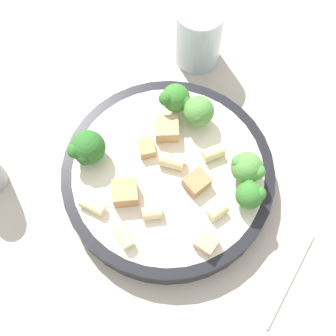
{
  "coord_description": "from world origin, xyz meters",
  "views": [
    {
      "loc": [
        -0.11,
        -0.17,
        0.52
      ],
      "look_at": [
        0.0,
        0.0,
        0.04
      ],
      "focal_mm": 50.0,
      "sensor_mm": 36.0,
      "label": 1
    }
  ],
  "objects_px": {
    "broccoli_floret_0": "(175,99)",
    "spoon": "(261,332)",
    "broccoli_floret_3": "(87,148)",
    "rigatoni_4": "(213,153)",
    "rigatoni_5": "(217,211)",
    "drinking_glass": "(198,38)",
    "chicken_chunk_1": "(126,194)",
    "chicken_chunk_3": "(167,129)",
    "rigatoni_1": "(152,213)",
    "chicken_chunk_2": "(207,243)",
    "broccoli_floret_1": "(198,112)",
    "chicken_chunk_0": "(197,182)",
    "rigatoni_0": "(93,206)",
    "broccoli_floret_4": "(251,195)",
    "broccoli_floret_2": "(247,168)",
    "rigatoni_3": "(172,161)",
    "chicken_chunk_4": "(147,148)",
    "pasta_bowl": "(168,176)",
    "rigatoni_2": "(124,236)"
  },
  "relations": [
    {
      "from": "chicken_chunk_3",
      "to": "rigatoni_2",
      "type": "bearing_deg",
      "value": -142.04
    },
    {
      "from": "broccoli_floret_0",
      "to": "spoon",
      "type": "xyz_separation_m",
      "value": [
        -0.06,
        -0.26,
        -0.05
      ]
    },
    {
      "from": "broccoli_floret_3",
      "to": "chicken_chunk_4",
      "type": "bearing_deg",
      "value": -24.88
    },
    {
      "from": "chicken_chunk_4",
      "to": "rigatoni_4",
      "type": "bearing_deg",
      "value": -37.65
    },
    {
      "from": "chicken_chunk_1",
      "to": "chicken_chunk_3",
      "type": "distance_m",
      "value": 0.09
    },
    {
      "from": "chicken_chunk_0",
      "to": "chicken_chunk_3",
      "type": "distance_m",
      "value": 0.07
    },
    {
      "from": "broccoli_floret_2",
      "to": "drinking_glass",
      "type": "height_order",
      "value": "drinking_glass"
    },
    {
      "from": "drinking_glass",
      "to": "rigatoni_3",
      "type": "bearing_deg",
      "value": -133.69
    },
    {
      "from": "broccoli_floret_3",
      "to": "broccoli_floret_4",
      "type": "height_order",
      "value": "broccoli_floret_3"
    },
    {
      "from": "rigatoni_5",
      "to": "chicken_chunk_2",
      "type": "distance_m",
      "value": 0.04
    },
    {
      "from": "chicken_chunk_2",
      "to": "chicken_chunk_3",
      "type": "height_order",
      "value": "chicken_chunk_3"
    },
    {
      "from": "broccoli_floret_4",
      "to": "chicken_chunk_2",
      "type": "relative_size",
      "value": 1.63
    },
    {
      "from": "rigatoni_2",
      "to": "rigatoni_5",
      "type": "distance_m",
      "value": 0.1
    },
    {
      "from": "rigatoni_1",
      "to": "spoon",
      "type": "xyz_separation_m",
      "value": [
        0.03,
        -0.16,
        -0.03
      ]
    },
    {
      "from": "pasta_bowl",
      "to": "rigatoni_4",
      "type": "bearing_deg",
      "value": -11.59
    },
    {
      "from": "chicken_chunk_4",
      "to": "drinking_glass",
      "type": "distance_m",
      "value": 0.17
    },
    {
      "from": "broccoli_floret_3",
      "to": "chicken_chunk_1",
      "type": "height_order",
      "value": "broccoli_floret_3"
    },
    {
      "from": "chicken_chunk_3",
      "to": "spoon",
      "type": "bearing_deg",
      "value": -98.33
    },
    {
      "from": "chicken_chunk_0",
      "to": "chicken_chunk_3",
      "type": "xyz_separation_m",
      "value": [
        0.01,
        0.07,
        0.0
      ]
    },
    {
      "from": "broccoli_floret_3",
      "to": "rigatoni_4",
      "type": "bearing_deg",
      "value": -31.75
    },
    {
      "from": "rigatoni_1",
      "to": "chicken_chunk_1",
      "type": "distance_m",
      "value": 0.04
    },
    {
      "from": "broccoli_floret_3",
      "to": "rigatoni_3",
      "type": "height_order",
      "value": "broccoli_floret_3"
    },
    {
      "from": "broccoli_floret_0",
      "to": "rigatoni_3",
      "type": "height_order",
      "value": "broccoli_floret_0"
    },
    {
      "from": "rigatoni_1",
      "to": "rigatoni_2",
      "type": "distance_m",
      "value": 0.04
    },
    {
      "from": "broccoli_floret_1",
      "to": "rigatoni_1",
      "type": "relative_size",
      "value": 1.97
    },
    {
      "from": "rigatoni_5",
      "to": "drinking_glass",
      "type": "bearing_deg",
      "value": 61.19
    },
    {
      "from": "broccoli_floret_1",
      "to": "broccoli_floret_2",
      "type": "xyz_separation_m",
      "value": [
        0.01,
        -0.09,
        -0.0
      ]
    },
    {
      "from": "chicken_chunk_0",
      "to": "drinking_glass",
      "type": "bearing_deg",
      "value": 55.56
    },
    {
      "from": "rigatoni_0",
      "to": "chicken_chunk_1",
      "type": "height_order",
      "value": "chicken_chunk_1"
    },
    {
      "from": "chicken_chunk_1",
      "to": "rigatoni_4",
      "type": "bearing_deg",
      "value": -4.69
    },
    {
      "from": "broccoli_floret_0",
      "to": "spoon",
      "type": "height_order",
      "value": "broccoli_floret_0"
    },
    {
      "from": "rigatoni_1",
      "to": "chicken_chunk_2",
      "type": "relative_size",
      "value": 1.0
    },
    {
      "from": "rigatoni_3",
      "to": "chicken_chunk_3",
      "type": "xyz_separation_m",
      "value": [
        0.02,
        0.04,
        0.0
      ]
    },
    {
      "from": "broccoli_floret_3",
      "to": "chicken_chunk_0",
      "type": "bearing_deg",
      "value": -48.14
    },
    {
      "from": "broccoli_floret_1",
      "to": "chicken_chunk_0",
      "type": "bearing_deg",
      "value": -124.21
    },
    {
      "from": "broccoli_floret_0",
      "to": "chicken_chunk_1",
      "type": "distance_m",
      "value": 0.13
    },
    {
      "from": "rigatoni_5",
      "to": "chicken_chunk_0",
      "type": "relative_size",
      "value": 0.8
    },
    {
      "from": "broccoli_floret_2",
      "to": "chicken_chunk_0",
      "type": "height_order",
      "value": "broccoli_floret_2"
    },
    {
      "from": "rigatoni_2",
      "to": "spoon",
      "type": "bearing_deg",
      "value": -65.36
    },
    {
      "from": "rigatoni_2",
      "to": "chicken_chunk_1",
      "type": "xyz_separation_m",
      "value": [
        0.03,
        0.04,
        0.0
      ]
    },
    {
      "from": "broccoli_floret_4",
      "to": "rigatoni_4",
      "type": "height_order",
      "value": "broccoli_floret_4"
    },
    {
      "from": "broccoli_floret_3",
      "to": "broccoli_floret_1",
      "type": "bearing_deg",
      "value": -12.29
    },
    {
      "from": "chicken_chunk_3",
      "to": "chicken_chunk_4",
      "type": "height_order",
      "value": "chicken_chunk_3"
    },
    {
      "from": "broccoli_floret_4",
      "to": "chicken_chunk_1",
      "type": "height_order",
      "value": "broccoli_floret_4"
    },
    {
      "from": "chicken_chunk_0",
      "to": "rigatoni_0",
      "type": "bearing_deg",
      "value": 160.96
    },
    {
      "from": "chicken_chunk_3",
      "to": "spoon",
      "type": "height_order",
      "value": "chicken_chunk_3"
    },
    {
      "from": "chicken_chunk_2",
      "to": "drinking_glass",
      "type": "distance_m",
      "value": 0.27
    },
    {
      "from": "broccoli_floret_1",
      "to": "rigatoni_4",
      "type": "distance_m",
      "value": 0.05
    },
    {
      "from": "chicken_chunk_1",
      "to": "spoon",
      "type": "height_order",
      "value": "chicken_chunk_1"
    },
    {
      "from": "broccoli_floret_3",
      "to": "rigatoni_2",
      "type": "height_order",
      "value": "broccoli_floret_3"
    }
  ]
}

